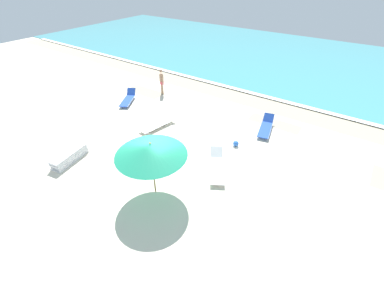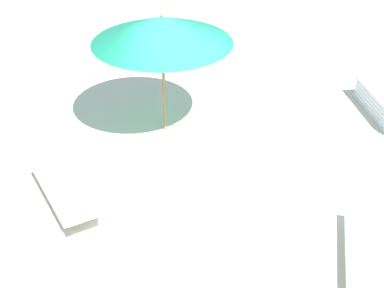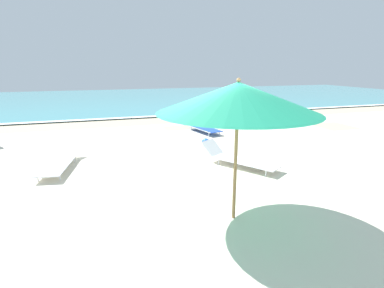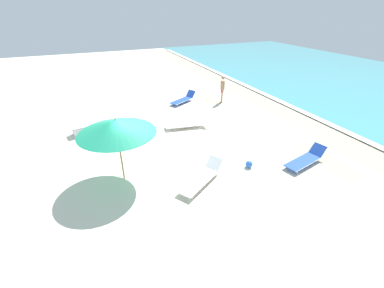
# 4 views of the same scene
# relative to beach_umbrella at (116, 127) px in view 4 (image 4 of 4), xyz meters

# --- Properties ---
(ground_plane) EXTENTS (60.00, 60.00, 0.16)m
(ground_plane) POSITION_rel_beach_umbrella_xyz_m (-0.62, 1.08, -2.26)
(ground_plane) COLOR beige
(beach_umbrella) EXTENTS (2.74, 2.74, 2.51)m
(beach_umbrella) POSITION_rel_beach_umbrella_xyz_m (0.00, 0.00, 0.00)
(beach_umbrella) COLOR #9E7547
(beach_umbrella) RESTS_ON ground_plane
(lounger_stack) EXTENTS (0.93, 1.98, 0.49)m
(lounger_stack) POSITION_rel_beach_umbrella_xyz_m (-4.75, -0.81, -1.94)
(lounger_stack) COLOR white
(lounger_stack) RESTS_ON ground_plane
(sun_lounger_under_umbrella) EXTENTS (1.00, 2.41, 0.48)m
(sun_lounger_under_umbrella) POSITION_rel_beach_umbrella_xyz_m (-3.29, 3.96, -1.98)
(sun_lounger_under_umbrella) COLOR white
(sun_lounger_under_umbrella) RESTS_ON ground_plane
(sun_lounger_near_water_left) EXTENTS (1.06, 2.21, 0.59)m
(sun_lounger_near_water_left) POSITION_rel_beach_umbrella_xyz_m (1.95, 7.15, -1.97)
(sun_lounger_near_water_left) COLOR blue
(sun_lounger_near_water_left) RESTS_ON ground_plane
(sun_lounger_near_water_right) EXTENTS (1.72, 2.24, 0.56)m
(sun_lounger_near_water_right) POSITION_rel_beach_umbrella_xyz_m (1.41, 2.62, -1.97)
(sun_lounger_near_water_right) COLOR white
(sun_lounger_near_water_right) RESTS_ON ground_plane
(sun_lounger_mid_beach_solo) EXTENTS (1.54, 2.12, 0.60)m
(sun_lounger_mid_beach_solo) POSITION_rel_beach_umbrella_xyz_m (-7.13, 5.25, -1.97)
(sun_lounger_mid_beach_solo) COLOR blue
(sun_lounger_mid_beach_solo) RESTS_ON ground_plane
(beachgoer_wading_adult) EXTENTS (0.40, 0.31, 1.76)m
(beachgoer_wading_adult) POSITION_rel_beach_umbrella_xyz_m (-6.12, 7.65, -1.18)
(beachgoer_wading_adult) COLOR #A37A5B
(beachgoer_wading_adult) RESTS_ON ground_plane
(beach_ball) EXTENTS (0.29, 0.29, 0.29)m
(beach_ball) POSITION_rel_beach_umbrella_xyz_m (1.26, 4.83, -2.04)
(beach_ball) COLOR blue
(beach_ball) RESTS_ON ground_plane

